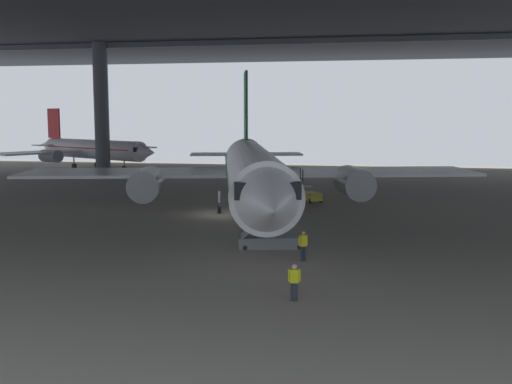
# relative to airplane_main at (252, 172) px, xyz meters

# --- Properties ---
(ground_plane) EXTENTS (110.00, 110.00, 0.00)m
(ground_plane) POSITION_rel_airplane_main_xyz_m (-2.75, 1.02, -3.63)
(ground_plane) COLOR gray
(hangar_structure) EXTENTS (121.00, 99.00, 19.02)m
(hangar_structure) POSITION_rel_airplane_main_xyz_m (-2.87, 14.83, 14.74)
(hangar_structure) COLOR #4C4F54
(hangar_structure) RESTS_ON ground_plane
(airplane_main) EXTENTS (39.09, 39.76, 12.42)m
(airplane_main) POSITION_rel_airplane_main_xyz_m (0.00, 0.00, 0.00)
(airplane_main) COLOR white
(airplane_main) RESTS_ON ground_plane
(boarding_stairs) EXTENTS (4.60, 2.42, 4.86)m
(boarding_stairs) POSITION_rel_airplane_main_xyz_m (3.32, -10.60, -2.88)
(boarding_stairs) COLOR slate
(boarding_stairs) RESTS_ON ground_plane
(crew_worker_near_nose) EXTENTS (0.55, 0.27, 1.65)m
(crew_worker_near_nose) POSITION_rel_airplane_main_xyz_m (6.01, -21.21, -2.69)
(crew_worker_near_nose) COLOR #232838
(crew_worker_near_nose) RESTS_ON ground_plane
(crew_worker_by_stairs) EXTENTS (0.46, 0.39, 1.71)m
(crew_worker_by_stairs) POSITION_rel_airplane_main_xyz_m (5.58, -13.84, -2.65)
(crew_worker_by_stairs) COLOR #232838
(crew_worker_by_stairs) RESTS_ON ground_plane
(airplane_distant) EXTENTS (26.08, 26.33, 9.23)m
(airplane_distant) POSITION_rel_airplane_main_xyz_m (-32.63, 39.07, -0.59)
(airplane_distant) COLOR white
(airplane_distant) RESTS_ON ground_plane
(baggage_tug) EXTENTS (2.19, 2.50, 0.90)m
(baggage_tug) POSITION_rel_airplane_main_xyz_m (3.77, 9.71, -3.10)
(baggage_tug) COLOR yellow
(baggage_tug) RESTS_ON ground_plane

